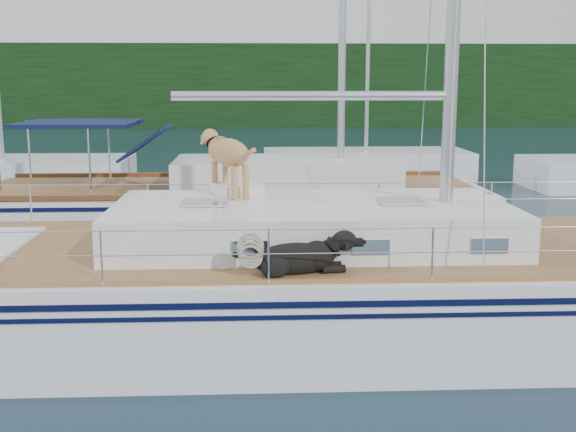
{
  "coord_description": "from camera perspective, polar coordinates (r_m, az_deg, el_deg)",
  "views": [
    {
      "loc": [
        0.06,
        -9.37,
        3.41
      ],
      "look_at": [
        0.5,
        0.2,
        1.6
      ],
      "focal_mm": 45.0,
      "sensor_mm": 36.0,
      "label": 1
    }
  ],
  "objects": [
    {
      "name": "neighbor_sailboat",
      "position": [
        15.87,
        -4.1,
        0.57
      ],
      "size": [
        11.0,
        3.5,
        13.3
      ],
      "color": "white",
      "rests_on": "ground"
    },
    {
      "name": "tree_line",
      "position": [
        54.37,
        -2.75,
        10.26
      ],
      "size": [
        90.0,
        3.0,
        6.0
      ],
      "primitive_type": "cube",
      "color": "black",
      "rests_on": "ground"
    },
    {
      "name": "shore_bank",
      "position": [
        55.64,
        -2.73,
        7.8
      ],
      "size": [
        92.0,
        1.0,
        1.2
      ],
      "primitive_type": "cube",
      "color": "#595147",
      "rests_on": "ground"
    },
    {
      "name": "main_sailboat",
      "position": [
        9.76,
        -2.36,
        -5.57
      ],
      "size": [
        12.0,
        3.8,
        14.01
      ],
      "color": "white",
      "rests_on": "ground"
    },
    {
      "name": "ground",
      "position": [
        9.97,
        -2.86,
        -9.31
      ],
      "size": [
        120.0,
        120.0,
        0.0
      ],
      "primitive_type": "plane",
      "color": "black",
      "rests_on": "ground"
    },
    {
      "name": "bg_boat_west",
      "position": [
        24.9,
        -21.54,
        3.11
      ],
      "size": [
        8.0,
        3.0,
        11.65
      ],
      "color": "white",
      "rests_on": "ground"
    },
    {
      "name": "bg_boat_center",
      "position": [
        25.85,
        6.16,
        4.06
      ],
      "size": [
        7.2,
        3.0,
        11.65
      ],
      "color": "white",
      "rests_on": "ground"
    }
  ]
}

